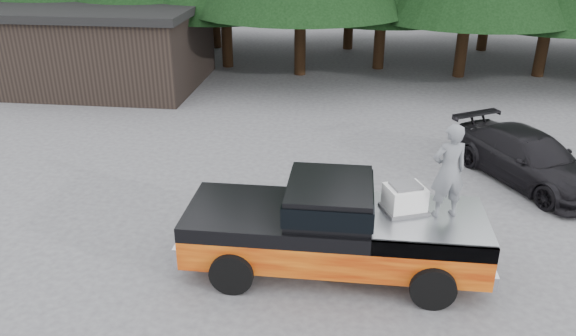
# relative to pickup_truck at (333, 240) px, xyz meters

# --- Properties ---
(ground) EXTENTS (120.00, 120.00, 0.00)m
(ground) POSITION_rel_pickup_truck_xyz_m (-1.19, 0.44, -0.67)
(ground) COLOR #474749
(ground) RESTS_ON ground
(pickup_truck) EXTENTS (6.00, 2.04, 1.33)m
(pickup_truck) POSITION_rel_pickup_truck_xyz_m (0.00, 0.00, 0.00)
(pickup_truck) COLOR orange
(pickup_truck) RESTS_ON ground
(truck_cab) EXTENTS (1.66, 1.90, 0.59)m
(truck_cab) POSITION_rel_pickup_truck_xyz_m (-0.10, 0.00, 0.96)
(truck_cab) COLOR black
(truck_cab) RESTS_ON pickup_truck
(air_compressor) EXTENTS (0.88, 0.82, 0.49)m
(air_compressor) POSITION_rel_pickup_truck_xyz_m (1.33, 0.19, 0.91)
(air_compressor) COLOR silver
(air_compressor) RESTS_ON pickup_truck
(man_on_bed) EXTENTS (0.78, 0.62, 1.85)m
(man_on_bed) POSITION_rel_pickup_truck_xyz_m (2.07, 0.09, 1.59)
(man_on_bed) COLOR slate
(man_on_bed) RESTS_ON pickup_truck
(parked_car) EXTENTS (3.93, 4.88, 1.33)m
(parked_car) POSITION_rel_pickup_truck_xyz_m (4.95, 4.73, -0.00)
(parked_car) COLOR black
(parked_car) RESTS_ON ground
(utility_building) EXTENTS (8.40, 6.40, 3.30)m
(utility_building) POSITION_rel_pickup_truck_xyz_m (-10.19, 12.44, 1.00)
(utility_building) COLOR black
(utility_building) RESTS_ON ground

